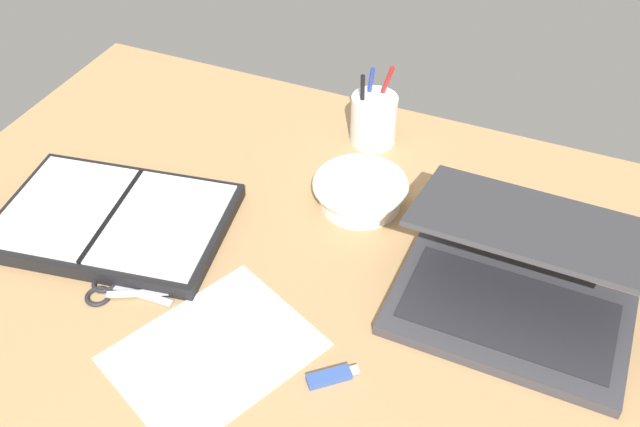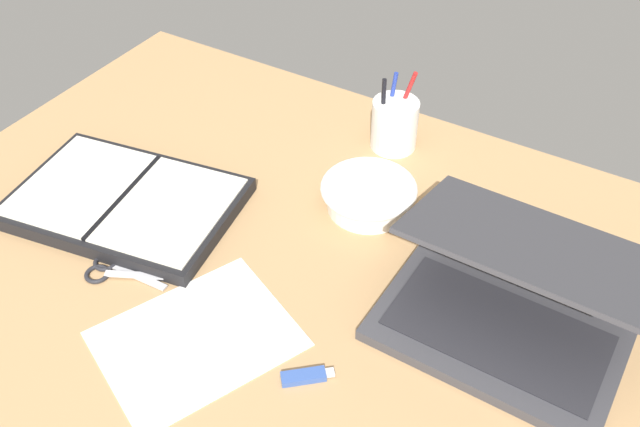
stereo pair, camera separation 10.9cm
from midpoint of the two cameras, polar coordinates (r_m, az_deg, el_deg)
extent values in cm
cube|color=tan|center=(109.89, -3.92, -5.77)|extent=(140.00, 100.00, 2.00)
cube|color=#38383D|center=(105.30, 11.93, -8.12)|extent=(33.89, 21.60, 1.80)
cube|color=#232328|center=(104.53, 12.01, -7.76)|extent=(29.76, 15.65, 0.24)
cube|color=#38383D|center=(103.03, 13.94, -0.97)|extent=(33.88, 21.19, 5.78)
cube|color=navy|center=(102.76, 13.87, -1.18)|extent=(31.16, 18.99, 4.82)
cylinder|color=silver|center=(120.15, 0.64, 1.48)|extent=(13.81, 13.81, 4.23)
torus|color=silver|center=(118.78, 0.65, 2.26)|extent=(16.25, 16.25, 1.30)
cylinder|color=white|center=(133.01, 1.96, 7.44)|extent=(8.56, 8.56, 9.49)
cylinder|color=black|center=(130.80, 1.00, 8.32)|extent=(1.39, 1.53, 13.32)
cylinder|color=#233899|center=(133.13, 1.50, 8.96)|extent=(1.69, 1.87, 13.23)
cylinder|color=#B21E1E|center=(132.78, 2.50, 9.18)|extent=(4.78, 1.34, 14.20)
cube|color=black|center=(122.84, -18.63, -0.65)|extent=(40.47, 30.64, 2.52)
cube|color=silver|center=(126.45, -22.26, 0.49)|extent=(20.62, 25.30, 0.30)
cube|color=silver|center=(117.93, -15.02, -0.85)|extent=(20.62, 25.30, 0.30)
cube|color=black|center=(121.85, -18.79, -0.11)|extent=(4.51, 22.64, 0.30)
cube|color=#B7B7BC|center=(110.94, -16.90, -6.26)|extent=(9.71, 5.66, 0.30)
cube|color=#B7B7BC|center=(111.16, -16.87, -6.36)|extent=(10.29, 1.66, 0.30)
torus|color=#232328|center=(112.93, -20.04, -6.40)|extent=(3.90, 3.90, 0.70)
torus|color=#232328|center=(114.44, -19.51, -5.42)|extent=(3.90, 3.90, 0.70)
cube|color=white|center=(102.15, -11.59, -10.92)|extent=(29.63, 32.39, 0.16)
cube|color=#33519E|center=(97.25, -2.57, -13.11)|extent=(5.84, 5.44, 1.00)
cube|color=silver|center=(97.80, -0.50, -12.59)|extent=(1.69, 1.69, 0.60)
camera|label=1|loc=(0.05, -92.87, -2.58)|focal=40.00mm
camera|label=2|loc=(0.05, 87.13, 2.58)|focal=40.00mm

